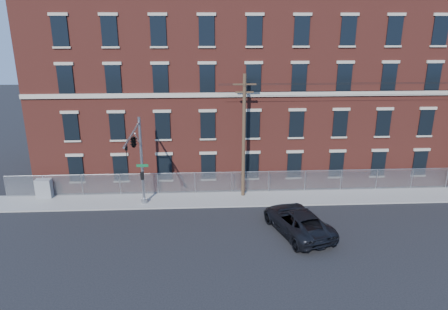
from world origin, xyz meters
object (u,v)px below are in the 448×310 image
pickup_truck (297,221)px  utility_cabinet (44,188)px  traffic_signal_mast (136,148)px  utility_pole_near (244,135)px

pickup_truck → utility_cabinet: pickup_truck is taller
traffic_signal_mast → utility_cabinet: size_ratio=4.47×
traffic_signal_mast → pickup_truck: bearing=-14.5°
traffic_signal_mast → utility_pole_near: utility_pole_near is taller
traffic_signal_mast → utility_pole_near: 8.70m
utility_pole_near → pickup_truck: 8.35m
traffic_signal_mast → utility_pole_near: size_ratio=0.70×
pickup_truck → utility_cabinet: 20.57m
pickup_truck → utility_pole_near: bearing=-80.7°
utility_cabinet → utility_pole_near: bearing=0.6°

